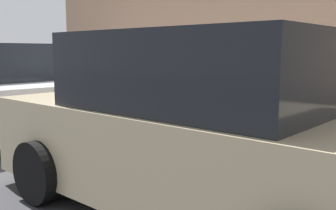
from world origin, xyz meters
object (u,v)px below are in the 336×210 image
object	(u,v)px
suitcase_red_5	(155,106)
suitcase_teal_4	(179,108)
suitcase_olive_2	(228,118)
suitcase_navy_3	(201,109)
parked_car_beige_0	(201,131)
suitcase_black_0	(294,121)
fire_hydrant	(132,96)
suitcase_maroon_1	(262,117)
bollard_post	(109,92)

from	to	relation	value
suitcase_red_5	suitcase_teal_4	bearing A→B (deg)	-172.35
suitcase_olive_2	suitcase_navy_3	bearing A→B (deg)	-1.56
suitcase_teal_4	parked_car_beige_0	distance (m)	3.85
suitcase_black_0	parked_car_beige_0	bearing A→B (deg)	97.92
fire_hydrant	parked_car_beige_0	xyz separation A→B (m)	(-4.10, 2.66, 0.23)
suitcase_black_0	fire_hydrant	xyz separation A→B (m)	(3.74, -0.03, 0.08)
suitcase_olive_2	suitcase_teal_4	world-z (taller)	suitcase_teal_4
suitcase_teal_4	fire_hydrant	xyz separation A→B (m)	(1.36, 0.01, 0.13)
suitcase_black_0	suitcase_red_5	size ratio (longest dim) A/B	1.07
suitcase_red_5	fire_hydrant	size ratio (longest dim) A/B	1.04
suitcase_maroon_1	bollard_post	bearing A→B (deg)	2.91
suitcase_black_0	fire_hydrant	world-z (taller)	suitcase_black_0
bollard_post	suitcase_olive_2	bearing A→B (deg)	-178.21
suitcase_navy_3	bollard_post	xyz separation A→B (m)	(2.55, 0.12, 0.12)
bollard_post	parked_car_beige_0	size ratio (longest dim) A/B	0.21
suitcase_teal_4	fire_hydrant	distance (m)	1.36
suitcase_navy_3	bollard_post	bearing A→B (deg)	2.58
suitcase_teal_4	suitcase_maroon_1	bearing A→B (deg)	-179.16
suitcase_black_0	suitcase_olive_2	distance (m)	1.18
suitcase_red_5	suitcase_navy_3	bearing A→B (deg)	-178.65
parked_car_beige_0	bollard_post	bearing A→B (deg)	-28.12
suitcase_maroon_1	fire_hydrant	world-z (taller)	suitcase_maroon_1
parked_car_beige_0	suitcase_maroon_1	bearing A→B (deg)	-70.71
fire_hydrant	suitcase_teal_4	bearing A→B (deg)	-179.39
suitcase_maroon_1	suitcase_olive_2	bearing A→B (deg)	8.86
suitcase_teal_4	bollard_post	distance (m)	1.97
suitcase_navy_3	suitcase_teal_4	bearing A→B (deg)	-4.72
suitcase_maroon_1	suitcase_olive_2	world-z (taller)	suitcase_maroon_1
suitcase_black_0	suitcase_teal_4	bearing A→B (deg)	-1.05
suitcase_red_5	fire_hydrant	bearing A→B (deg)	-4.58
suitcase_navy_3	suitcase_maroon_1	bearing A→B (deg)	-176.37
parked_car_beige_0	suitcase_teal_4	bearing A→B (deg)	-44.28
suitcase_navy_3	suitcase_red_5	size ratio (longest dim) A/B	1.13
suitcase_maroon_1	suitcase_teal_4	distance (m)	1.80
suitcase_red_5	bollard_post	xyz separation A→B (m)	(1.38, 0.09, 0.18)
suitcase_olive_2	suitcase_navy_3	xyz separation A→B (m)	(0.61, -0.02, 0.09)
suitcase_black_0	suitcase_maroon_1	size ratio (longest dim) A/B	0.92
suitcase_teal_4	parked_car_beige_0	bearing A→B (deg)	135.72
suitcase_navy_3	suitcase_olive_2	bearing A→B (deg)	178.44
suitcase_black_0	suitcase_teal_4	world-z (taller)	suitcase_teal_4
fire_hydrant	bollard_post	xyz separation A→B (m)	(0.60, 0.15, 0.05)
suitcase_teal_4	suitcase_black_0	bearing A→B (deg)	178.95
bollard_post	parked_car_beige_0	bearing A→B (deg)	151.88
suitcase_red_5	parked_car_beige_0	world-z (taller)	parked_car_beige_0
suitcase_olive_2	suitcase_red_5	distance (m)	1.78
suitcase_black_0	suitcase_maroon_1	bearing A→B (deg)	-6.88
suitcase_navy_3	bollard_post	distance (m)	2.56
bollard_post	suitcase_teal_4	bearing A→B (deg)	-175.19
suitcase_maroon_1	suitcase_red_5	xyz separation A→B (m)	(2.37, 0.10, -0.04)
suitcase_maroon_1	parked_car_beige_0	world-z (taller)	parked_car_beige_0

